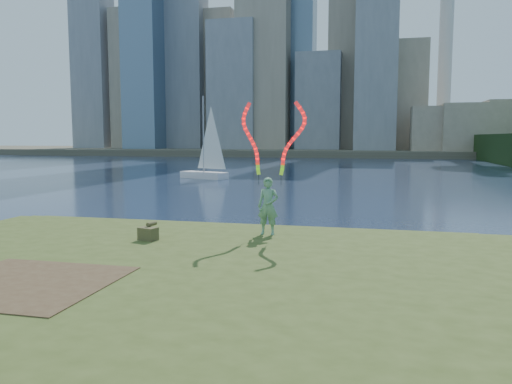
# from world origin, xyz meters

# --- Properties ---
(ground) EXTENTS (320.00, 320.00, 0.00)m
(ground) POSITION_xyz_m (0.00, 0.00, 0.00)
(ground) COLOR #18243D
(ground) RESTS_ON ground
(grassy_knoll) EXTENTS (20.00, 18.00, 0.80)m
(grassy_knoll) POSITION_xyz_m (0.00, -2.30, 0.34)
(grassy_knoll) COLOR #3B4C1B
(grassy_knoll) RESTS_ON ground
(dirt_patch) EXTENTS (3.20, 3.00, 0.02)m
(dirt_patch) POSITION_xyz_m (-2.20, -3.20, 0.81)
(dirt_patch) COLOR #47331E
(dirt_patch) RESTS_ON grassy_knoll
(far_shore) EXTENTS (320.00, 40.00, 1.20)m
(far_shore) POSITION_xyz_m (0.00, 95.00, 0.60)
(far_shore) COLOR #4E4939
(far_shore) RESTS_ON ground
(woman_with_ribbons) EXTENTS (2.04, 0.40, 3.99)m
(woman_with_ribbons) POSITION_xyz_m (1.24, 2.48, 2.22)
(woman_with_ribbons) COLOR #166A35
(woman_with_ribbons) RESTS_ON grassy_knoll
(canvas_bag) EXTENTS (0.54, 0.61, 0.45)m
(canvas_bag) POSITION_xyz_m (-1.69, 0.97, 0.99)
(canvas_bag) COLOR #434824
(canvas_bag) RESTS_ON grassy_knoll
(sailboat) EXTENTS (4.59, 3.00, 7.06)m
(sailboat) POSITION_xyz_m (-9.95, 29.52, 1.21)
(sailboat) COLOR white
(sailboat) RESTS_ON ground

